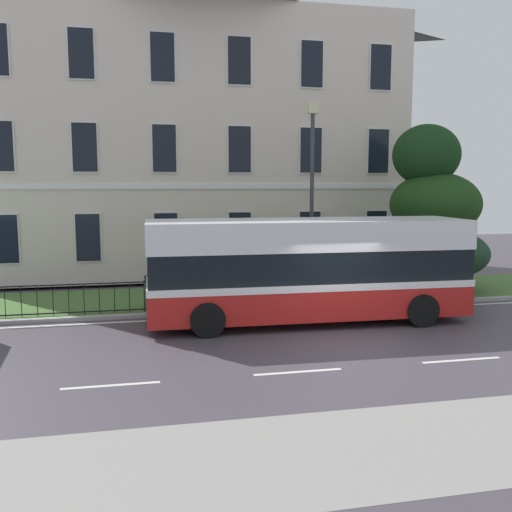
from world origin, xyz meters
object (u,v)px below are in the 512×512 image
Objects in this scene: georgian_townhouse at (191,129)px; evergreen_tree at (432,217)px; single_decker_bus at (308,268)px; litter_bin at (152,291)px; street_lamp_post at (312,188)px.

georgian_townhouse is 11.96m from evergreen_tree.
litter_bin is (-4.54, 2.47, -0.96)m from single_decker_bus.
single_decker_bus is 3.82m from street_lamp_post.
litter_bin is at bearing -173.73° from evergreen_tree.
street_lamp_post is (1.00, 2.84, 2.36)m from single_decker_bus.
evergreen_tree reaches higher than single_decker_bus.
street_lamp_post reaches higher than evergreen_tree.
litter_bin is (-10.59, -1.16, -2.19)m from evergreen_tree.
georgian_townhouse is at bearing 111.25° from street_lamp_post.
street_lamp_post is at bearing 72.02° from single_decker_bus.
evergreen_tree is (8.34, -7.66, -3.84)m from georgian_townhouse.
single_decker_bus is (-6.06, -3.63, -1.23)m from evergreen_tree.
litter_bin is at bearing -176.17° from street_lamp_post.
single_decker_bus is at bearing -149.03° from evergreen_tree.
evergreen_tree is 0.93× the size of street_lamp_post.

